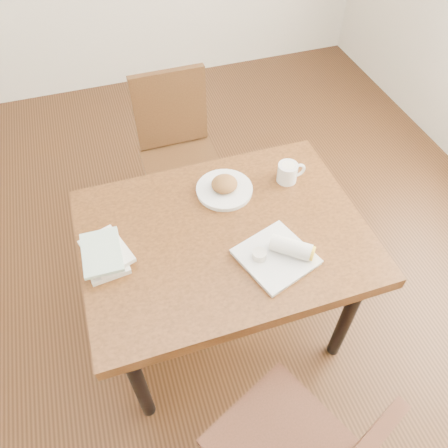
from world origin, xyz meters
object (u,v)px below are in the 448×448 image
object	(u,v)px
chair_far	(178,147)
plate_scone	(224,188)
coffee_mug	(288,172)
plate_burrito	(281,254)
book_stack	(105,254)
table	(224,244)

from	to	relation	value
chair_far	plate_scone	distance (m)	0.65
plate_scone	coffee_mug	bearing A→B (deg)	-3.38
plate_burrito	book_stack	distance (m)	0.68
coffee_mug	book_stack	bearing A→B (deg)	-167.69
table	coffee_mug	bearing A→B (deg)	28.73
book_stack	plate_scone	bearing A→B (deg)	20.11
plate_scone	chair_far	bearing A→B (deg)	97.14
book_stack	table	bearing A→B (deg)	-2.09
table	coffee_mug	world-z (taller)	coffee_mug
coffee_mug	plate_scone	bearing A→B (deg)	176.62
coffee_mug	table	bearing A→B (deg)	-151.27
coffee_mug	plate_burrito	bearing A→B (deg)	-117.10
plate_scone	coffee_mug	xyz separation A→B (m)	(0.29, -0.02, 0.02)
coffee_mug	plate_burrito	xyz separation A→B (m)	(-0.20, -0.39, -0.02)
table	book_stack	distance (m)	0.49
plate_scone	plate_burrito	xyz separation A→B (m)	(0.09, -0.41, 0.00)
table	book_stack	bearing A→B (deg)	177.91
table	coffee_mug	distance (m)	0.44
plate_scone	plate_burrito	size ratio (longest dim) A/B	0.77
chair_far	coffee_mug	world-z (taller)	chair_far
plate_scone	plate_burrito	world-z (taller)	plate_burrito
table	chair_far	distance (m)	0.83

